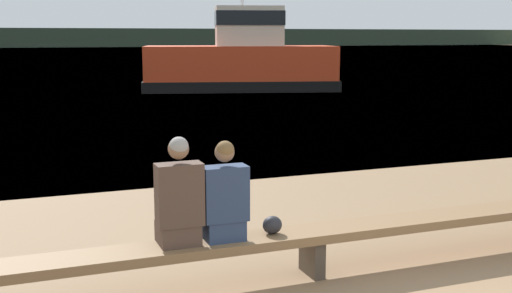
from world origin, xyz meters
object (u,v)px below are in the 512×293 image
at_px(person_left, 179,200).
at_px(person_right, 224,199).
at_px(bench_main, 312,237).
at_px(shopping_bag, 272,225).
at_px(tugboat_red, 241,63).

xyz_separation_m(person_left, person_right, (0.45, 0.00, -0.03)).
relative_size(bench_main, person_left, 8.05).
relative_size(shopping_bag, tugboat_red, 0.02).
bearing_deg(bench_main, person_right, 179.63).
bearing_deg(tugboat_red, person_left, 174.08).
bearing_deg(person_right, person_left, -179.76).
distance_m(person_left, shopping_bag, 1.02).
xyz_separation_m(bench_main, shopping_bag, (-0.44, 0.02, 0.17)).
xyz_separation_m(person_right, tugboat_red, (8.06, 22.06, 0.31)).
relative_size(bench_main, person_right, 8.57).
bearing_deg(shopping_bag, bench_main, -2.67).
height_order(bench_main, shopping_bag, shopping_bag).
relative_size(bench_main, shopping_bag, 42.26).
xyz_separation_m(person_right, shopping_bag, (0.51, 0.01, -0.32)).
height_order(person_right, tugboat_red, tugboat_red).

